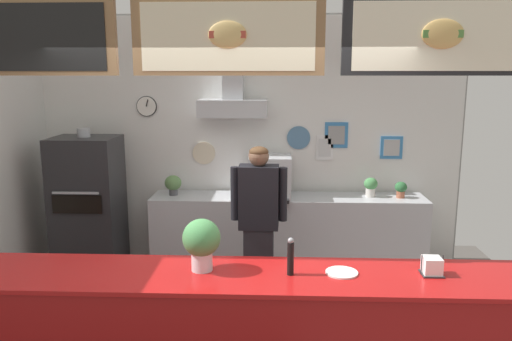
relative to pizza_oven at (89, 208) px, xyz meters
The scene contains 12 objects.
back_wall_assembly 2.02m from the pizza_oven, 15.51° to the left, with size 5.12×2.75×3.01m.
back_prep_counter 2.32m from the pizza_oven, ahead, with size 3.19×0.53×0.91m.
pizza_oven is the anchor object (origin of this frame).
shop_worker 2.17m from the pizza_oven, 24.64° to the right, with size 0.53×0.23×1.67m.
espresso_machine 2.10m from the pizza_oven, ahead, with size 0.48×0.57×0.48m.
potted_rosemary 3.59m from the pizza_oven, ahead, with size 0.14×0.14×0.19m.
potted_oregano 0.99m from the pizza_oven, 16.55° to the left, with size 0.20×0.20×0.24m.
potted_thyme 3.26m from the pizza_oven, ahead, with size 0.16×0.16×0.23m.
napkin_holder 3.89m from the pizza_oven, 35.01° to the right, with size 0.15×0.14×0.14m.
condiment_plate 3.42m from the pizza_oven, 40.84° to the right, with size 0.22×0.22×0.01m.
basil_vase 2.78m from the pizza_oven, 53.53° to the right, with size 0.26×0.26×0.36m.
pepper_grinder 3.20m from the pizza_oven, 45.41° to the right, with size 0.04×0.04×0.26m.
Camera 1 is at (0.33, -3.56, 2.33)m, focal length 34.96 mm.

